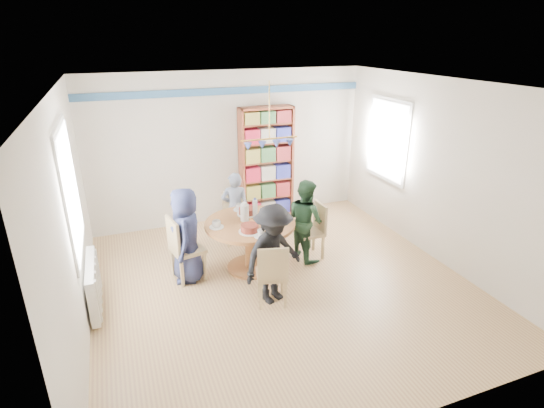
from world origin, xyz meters
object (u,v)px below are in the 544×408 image
radiator (94,285)px  person_far (235,208)px  bookshelf (266,164)px  dining_table (250,234)px  chair_far (235,214)px  chair_right (314,228)px  person_left (186,235)px  chair_near (272,273)px  person_right (305,220)px  chair_left (182,246)px  person_near (273,254)px

radiator → person_far: (2.18, 1.16, 0.26)m
bookshelf → dining_table: bearing=-117.0°
chair_far → chair_right: bearing=-44.1°
chair_right → person_left: person_left is taller
radiator → person_far: person_far is taller
chair_near → person_left: bearing=130.5°
chair_right → person_right: size_ratio=0.68×
dining_table → chair_far: (0.05, 0.98, -0.09)m
radiator → chair_far: chair_far is taller
person_right → chair_near: bearing=124.3°
person_far → person_right: bearing=149.7°
chair_far → person_far: 0.17m
person_left → chair_far: bearing=145.5°
chair_left → chair_near: 1.40m
chair_right → dining_table: bearing=-178.8°
chair_far → person_right: 1.28m
radiator → person_near: (2.16, -0.61, 0.32)m
person_far → radiator: bearing=43.4°
radiator → chair_near: bearing=-18.9°
person_left → person_near: size_ratio=1.02×
person_far → chair_far: bearing=-83.5°
bookshelf → radiator: bearing=-146.2°
radiator → person_left: size_ratio=0.74×
chair_far → chair_left: bearing=-137.6°
chair_near → bookshelf: (0.94, 2.76, 0.55)m
chair_right → chair_far: 1.38m
person_near → dining_table: bearing=71.3°
chair_left → person_near: 1.36m
chair_left → person_left: 0.17m
dining_table → chair_right: size_ratio=1.50×
chair_near → person_right: size_ratio=0.68×
chair_left → bookshelf: bookshelf is taller
person_left → bookshelf: size_ratio=0.65×
person_left → person_far: 1.28m
chair_right → person_right: 0.22m
chair_right → chair_far: chair_right is taller
chair_far → person_left: size_ratio=0.63×
chair_near → person_near: bearing=64.2°
chair_left → chair_right: size_ratio=1.10×
person_left → chair_left: bearing=-75.0°
chair_right → person_near: bearing=-138.7°
chair_far → chair_near: 1.97m
person_left → bookshelf: bookshelf is taller
person_far → person_left: bearing=57.4°
person_near → bookshelf: bearing=51.5°
radiator → chair_left: bearing=14.5°
person_right → person_far: bearing=31.1°
person_left → radiator: bearing=-64.8°
chair_left → person_far: bearing=40.1°
radiator → person_far: size_ratio=0.82×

